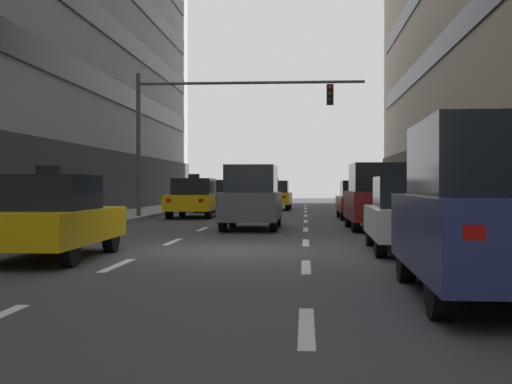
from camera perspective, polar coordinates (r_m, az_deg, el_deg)
ground_plane at (r=14.95m, az=-2.19°, el=-4.84°), size 120.00×120.00×0.00m
lane_stripe_l1_s3 at (r=12.32m, az=-11.44°, el=-5.98°), size 0.16×2.00×0.01m
lane_stripe_l1_s4 at (r=17.17m, az=-6.95°, el=-4.13°), size 0.16×2.00×0.01m
lane_stripe_l1_s5 at (r=22.09m, az=-4.45°, el=-3.08°), size 0.16×2.00×0.01m
lane_stripe_l1_s6 at (r=27.03m, az=-2.87°, el=-2.41°), size 0.16×2.00×0.01m
lane_stripe_l1_s7 at (r=31.99m, az=-1.78°, el=-1.95°), size 0.16×2.00×0.01m
lane_stripe_l1_s8 at (r=36.97m, az=-0.98°, el=-1.61°), size 0.16×2.00×0.01m
lane_stripe_l1_s9 at (r=41.95m, az=-0.37°, el=-1.36°), size 0.16×2.00×0.01m
lane_stripe_l1_s10 at (r=46.93m, az=0.10°, el=-1.15°), size 0.16×2.00×0.01m
lane_stripe_l2_s2 at (r=6.94m, az=4.22°, el=-11.10°), size 0.16×2.00×0.01m
lane_stripe_l2_s3 at (r=11.88m, az=4.18°, el=-6.22°), size 0.16×2.00×0.01m
lane_stripe_l2_s4 at (r=16.85m, az=4.16°, el=-4.21°), size 0.16×2.00×0.01m
lane_stripe_l2_s5 at (r=21.84m, az=4.15°, el=-3.12°), size 0.16×2.00×0.01m
lane_stripe_l2_s6 at (r=26.83m, az=4.15°, el=-2.44°), size 0.16×2.00×0.01m
lane_stripe_l2_s7 at (r=31.83m, az=4.14°, el=-1.97°), size 0.16×2.00×0.01m
lane_stripe_l2_s8 at (r=36.82m, az=4.14°, el=-1.62°), size 0.16×2.00×0.01m
lane_stripe_l2_s9 at (r=41.82m, az=4.14°, el=-1.36°), size 0.16×2.00×0.01m
lane_stripe_l2_s10 at (r=46.82m, az=4.14°, el=-1.16°), size 0.16×2.00×0.01m
car_driving_0 at (r=21.96m, az=-0.36°, el=-0.46°), size 1.80×4.24×2.04m
taxi_driving_1 at (r=39.55m, az=1.54°, el=-0.28°), size 1.96×4.50×1.86m
car_driving_2 at (r=36.88m, az=-3.40°, el=-0.33°), size 1.92×4.52×1.69m
taxi_driving_3 at (r=13.61m, az=-16.66°, el=-2.05°), size 1.83×4.29×1.78m
taxi_driving_4 at (r=30.03m, az=-5.13°, el=-0.52°), size 1.99×4.60×1.90m
car_parked_0 at (r=8.96m, az=18.76°, el=-1.43°), size 2.01×4.60×2.21m
car_parked_1 at (r=14.87m, az=12.88°, el=-1.86°), size 1.86×4.27×1.59m
car_parked_2 at (r=22.07m, az=10.01°, el=-0.39°), size 1.88×4.36×2.10m
car_parked_3 at (r=28.80m, az=8.63°, el=-0.68°), size 1.82×4.28×1.60m
traffic_signal_0 at (r=28.73m, az=-3.86°, el=6.41°), size 9.50×0.35×5.95m
pedestrian_0 at (r=24.48m, az=16.22°, el=-0.14°), size 0.51×0.30×1.68m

